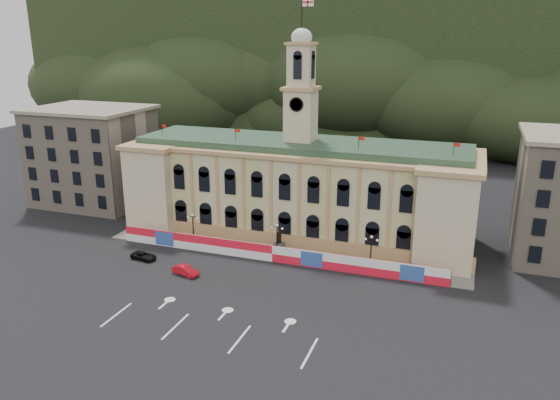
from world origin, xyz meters
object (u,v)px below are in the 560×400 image
(lamp_center, at_px, (277,237))
(black_suv, at_px, (144,256))
(statue, at_px, (279,247))
(red_sedan, at_px, (186,270))

(lamp_center, bearing_deg, black_suv, -157.13)
(statue, distance_m, red_sedan, 14.94)
(red_sedan, distance_m, black_suv, 8.90)
(lamp_center, height_order, black_suv, lamp_center)
(statue, xyz_separation_m, red_sedan, (-9.70, -11.35, -0.52))
(statue, bearing_deg, lamp_center, -90.00)
(statue, height_order, black_suv, statue)
(statue, distance_m, lamp_center, 2.14)
(black_suv, bearing_deg, statue, -57.58)
(lamp_center, bearing_deg, statue, 90.00)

